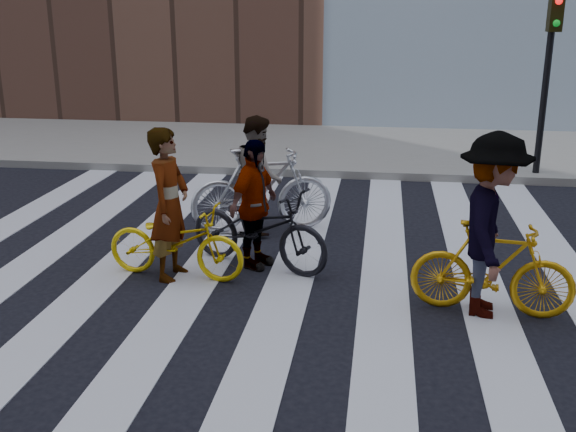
% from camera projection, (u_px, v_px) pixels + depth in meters
% --- Properties ---
extents(ground, '(100.00, 100.00, 0.00)m').
position_uv_depth(ground, '(244.00, 278.00, 8.00)').
color(ground, black).
rests_on(ground, ground).
extents(sidewalk_far, '(100.00, 5.00, 0.15)m').
position_uv_depth(sidewalk_far, '(312.00, 147.00, 15.07)').
color(sidewalk_far, gray).
rests_on(sidewalk_far, ground).
extents(zebra_crosswalk, '(8.25, 10.00, 0.01)m').
position_uv_depth(zebra_crosswalk, '(244.00, 278.00, 8.00)').
color(zebra_crosswalk, silver).
rests_on(zebra_crosswalk, ground).
extents(traffic_signal, '(0.22, 0.42, 3.33)m').
position_uv_depth(traffic_signal, '(550.00, 55.00, 11.76)').
color(traffic_signal, black).
rests_on(traffic_signal, ground).
extents(bike_yellow_left, '(1.75, 0.79, 0.89)m').
position_uv_depth(bike_yellow_left, '(175.00, 241.00, 7.92)').
color(bike_yellow_left, yellow).
rests_on(bike_yellow_left, ground).
extents(bike_silver_mid, '(2.10, 1.18, 1.22)m').
position_uv_depth(bike_silver_mid, '(262.00, 190.00, 9.52)').
color(bike_silver_mid, silver).
rests_on(bike_silver_mid, ground).
extents(bike_yellow_right, '(1.71, 0.68, 1.00)m').
position_uv_depth(bike_yellow_right, '(492.00, 269.00, 6.95)').
color(bike_yellow_right, orange).
rests_on(bike_yellow_right, ground).
extents(bike_dark_rear, '(2.03, 1.34, 1.01)m').
position_uv_depth(bike_dark_rear, '(258.00, 228.00, 8.22)').
color(bike_dark_rear, black).
rests_on(bike_dark_rear, ground).
extents(rider_left, '(0.51, 0.70, 1.80)m').
position_uv_depth(rider_left, '(169.00, 204.00, 7.79)').
color(rider_left, slate).
rests_on(rider_left, ground).
extents(rider_mid, '(0.85, 0.97, 1.66)m').
position_uv_depth(rider_mid, '(258.00, 175.00, 9.46)').
color(rider_mid, slate).
rests_on(rider_mid, ground).
extents(rider_right, '(0.87, 1.32, 1.92)m').
position_uv_depth(rider_right, '(491.00, 226.00, 6.82)').
color(rider_right, slate).
rests_on(rider_right, ground).
extents(rider_rear, '(0.71, 1.01, 1.59)m').
position_uv_depth(rider_rear, '(254.00, 205.00, 8.14)').
color(rider_rear, slate).
rests_on(rider_rear, ground).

